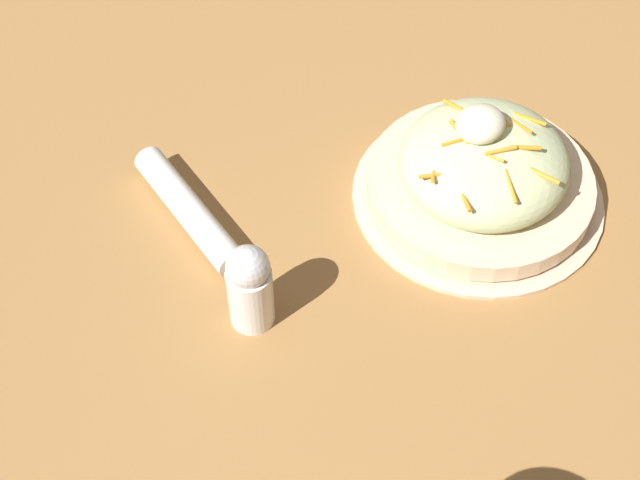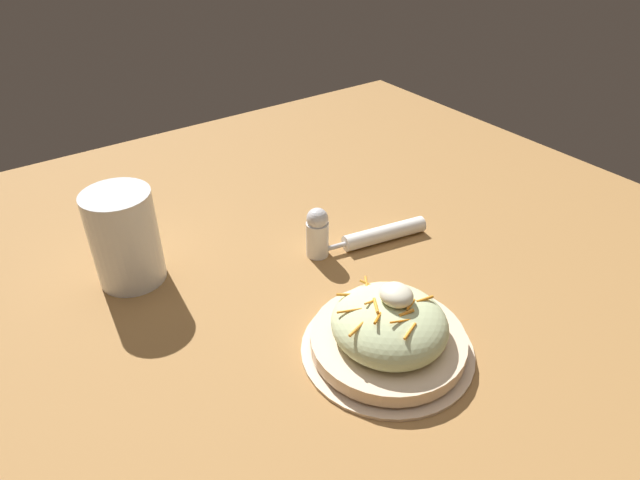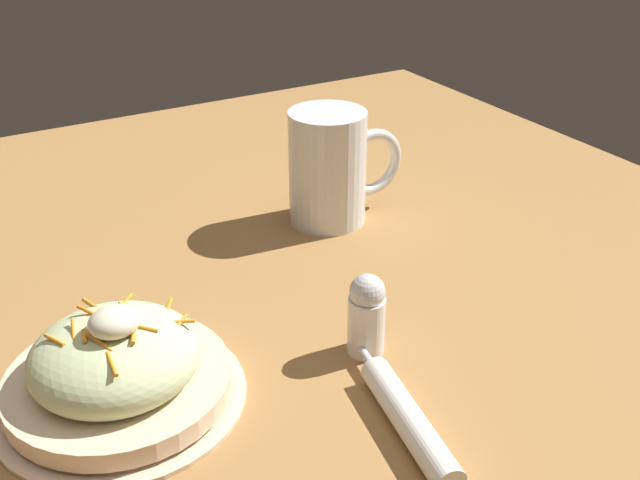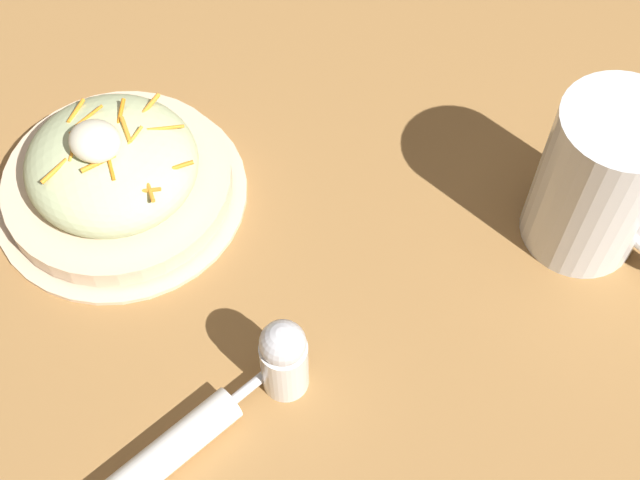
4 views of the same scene
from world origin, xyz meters
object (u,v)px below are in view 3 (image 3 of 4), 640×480
Objects in this scene: salad_plate at (117,370)px; napkin_roll at (408,419)px; salt_shaker at (367,314)px; beer_mug at (330,173)px.

salad_plate is 0.25m from napkin_roll.
salt_shaker is (-0.22, 0.05, 0.01)m from salad_plate.
salad_plate is at bearing -39.64° from napkin_roll.
salad_plate reaches higher than salt_shaker.
beer_mug reaches higher than salt_shaker.
napkin_roll is at bearing 68.68° from beer_mug.
salt_shaker is (0.11, 0.26, -0.02)m from beer_mug.
napkin_roll is 0.12m from salt_shaker.
salad_plate is 2.63× the size of salt_shaker.
napkin_roll is (0.14, 0.37, -0.05)m from beer_mug.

